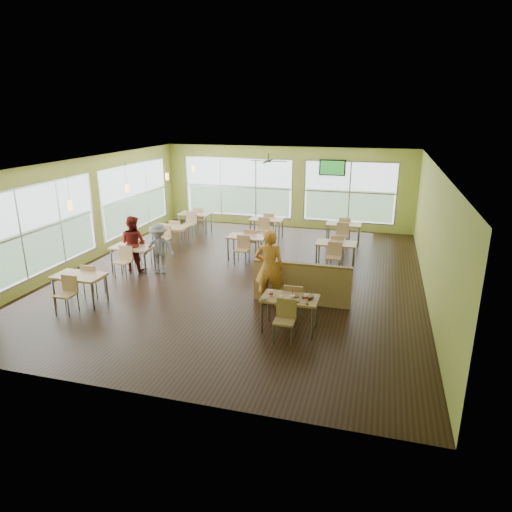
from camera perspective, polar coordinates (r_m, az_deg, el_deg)
name	(u,v)px	position (r m, az deg, el deg)	size (l,w,h in m)	color
room	(242,221)	(12.73, -1.80, 4.39)	(12.00, 12.04, 3.20)	black
window_bays	(196,200)	(16.48, -7.47, 6.89)	(9.24, 10.24, 2.38)	white
main_table	(290,303)	(9.80, 4.26, -5.82)	(1.22, 1.52, 0.87)	tan
half_wall_divider	(302,284)	(11.16, 5.73, -3.44)	(2.40, 0.14, 1.04)	tan
dining_tables	(227,236)	(14.86, -3.68, 2.47)	(6.92, 8.72, 0.87)	tan
pendant_lights	(148,182)	(14.42, -13.40, 8.97)	(0.11, 7.31, 0.86)	#2D2119
ceiling_fan	(268,161)	(15.36, 1.54, 11.80)	(1.25, 1.25, 0.29)	#2D2119
tv_backwall	(332,168)	(17.94, 9.52, 10.83)	(1.00, 0.07, 0.60)	black
man_plaid	(269,268)	(10.89, 1.66, -1.50)	(0.70, 0.46, 1.90)	#D75217
patron_maroon	(133,243)	(13.85, -15.11, 1.56)	(0.80, 0.62, 1.64)	maroon
patron_grey	(159,248)	(13.44, -12.04, 0.92)	(0.95, 0.55, 1.48)	slate
cup_blue	(271,293)	(9.75, 1.88, -4.66)	(0.11, 0.11, 0.38)	white
cup_yellow	(282,298)	(9.52, 3.21, -5.30)	(0.09, 0.09, 0.32)	white
cup_red_near	(292,298)	(9.53, 4.58, -5.28)	(0.10, 0.10, 0.36)	white
cup_red_far	(307,297)	(9.60, 6.33, -5.13)	(0.10, 0.10, 0.37)	white
food_basket	(308,296)	(9.75, 6.47, -5.03)	(0.27, 0.27, 0.06)	black
ketchup_cup	(307,304)	(9.44, 6.41, -5.96)	(0.06, 0.06, 0.02)	#A42F19
wrapper_left	(263,299)	(9.57, 0.92, -5.44)	(0.16, 0.14, 0.04)	olive
wrapper_mid	(295,296)	(9.78, 4.92, -4.98)	(0.18, 0.16, 0.05)	olive
wrapper_right	(297,301)	(9.52, 5.17, -5.67)	(0.14, 0.12, 0.03)	olive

